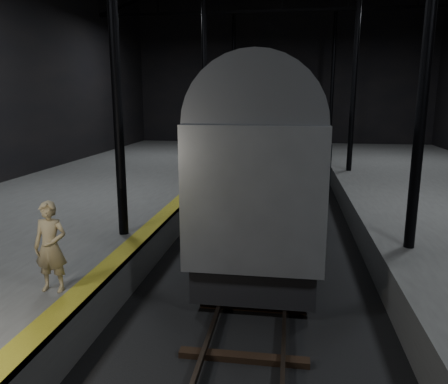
# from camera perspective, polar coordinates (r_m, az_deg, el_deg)

# --- Properties ---
(ground) EXTENTS (44.00, 44.00, 0.00)m
(ground) POSITION_cam_1_polar(r_m,az_deg,el_deg) (15.88, 5.61, -5.11)
(ground) COLOR black
(ground) RESTS_ON ground
(platform_left) EXTENTS (9.00, 43.80, 1.00)m
(platform_left) POSITION_cam_1_polar(r_m,az_deg,el_deg) (17.74, -19.33, -2.23)
(platform_left) COLOR #4F4F4D
(platform_left) RESTS_ON ground
(tactile_strip) EXTENTS (0.50, 43.80, 0.01)m
(tactile_strip) POSITION_cam_1_polar(r_m,az_deg,el_deg) (16.09, -5.94, -1.18)
(tactile_strip) COLOR olive
(tactile_strip) RESTS_ON platform_left
(track) EXTENTS (2.40, 43.00, 0.24)m
(track) POSITION_cam_1_polar(r_m,az_deg,el_deg) (15.86, 5.62, -4.88)
(track) COLOR #3F3328
(track) RESTS_ON ground
(train) EXTENTS (3.10, 20.72, 5.54)m
(train) POSITION_cam_1_polar(r_m,az_deg,el_deg) (18.94, 6.42, 7.23)
(train) COLOR #9EA1A5
(train) RESTS_ON ground
(woman) EXTENTS (0.67, 0.46, 1.80)m
(woman) POSITION_cam_1_polar(r_m,az_deg,el_deg) (9.14, -21.70, -6.68)
(woman) COLOR tan
(woman) RESTS_ON platform_left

